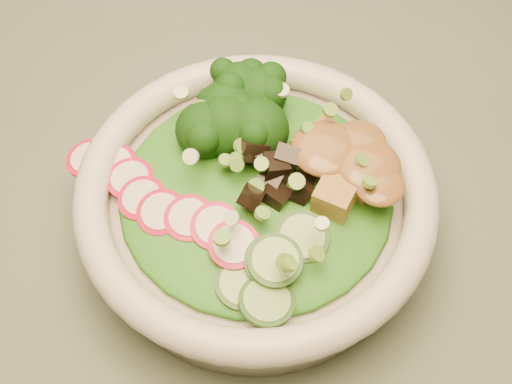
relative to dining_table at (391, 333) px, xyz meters
The scene contains 10 objects.
dining_table is the anchor object (origin of this frame).
salad_bowl 0.20m from the dining_table, 159.98° to the right, with size 0.27×0.27×0.07m.
lettuce_bed 0.22m from the dining_table, 159.98° to the right, with size 0.20×0.20×0.02m, color #1B5E13.
broccoli_florets 0.25m from the dining_table, behind, with size 0.08×0.07×0.04m, color black, non-canonical shape.
radish_slices 0.26m from the dining_table, 149.11° to the right, with size 0.11×0.04×0.02m, color #B70E30, non-canonical shape.
cucumber_slices 0.22m from the dining_table, 129.79° to the right, with size 0.07×0.07×0.04m, color #93C66E, non-canonical shape.
mushroom_heap 0.22m from the dining_table, 162.89° to the right, with size 0.07×0.07×0.04m, color black, non-canonical shape.
tofu_cubes 0.20m from the dining_table, behind, with size 0.09×0.06×0.04m, color olive, non-canonical shape.
peanut_sauce 0.21m from the dining_table, behind, with size 0.07×0.06×0.02m, color brown.
scallion_garnish 0.23m from the dining_table, 159.98° to the right, with size 0.19×0.19×0.02m, color #639936, non-canonical shape.
Camera 1 is at (0.05, -0.27, 1.24)m, focal length 50.00 mm.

